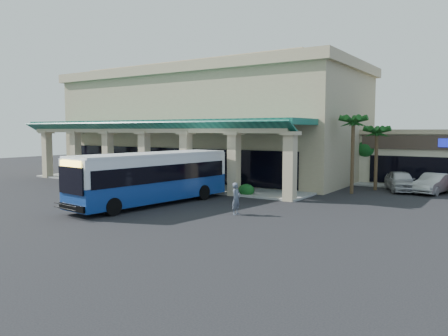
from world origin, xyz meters
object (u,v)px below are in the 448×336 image
Objects in this scene: transit_bus at (152,179)px; car_silver at (401,181)px; pedestrian at (236,199)px; car_white at (434,183)px.

transit_bus reaches higher than car_silver.
pedestrian is at bearing -133.93° from car_silver.
car_white is at bearing -20.70° from car_silver.
car_white is at bearing -27.33° from pedestrian.
transit_bus is at bearing 91.29° from pedestrian.
car_silver reaches higher than car_white.
transit_bus is 6.54× the size of pedestrian.
car_white is (2.40, 0.10, -0.05)m from car_silver.
car_silver is 1.02× the size of car_white.
transit_bus is 19.74m from car_silver.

